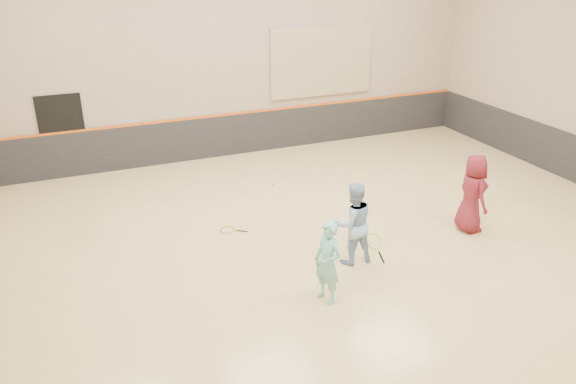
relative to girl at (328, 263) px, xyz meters
name	(u,v)px	position (x,y,z in m)	size (l,w,h in m)	color
room	(323,211)	(0.75, 1.70, 0.07)	(15.04, 12.04, 6.22)	tan
wainscot_back	(232,135)	(0.75, 7.67, -0.14)	(14.90, 0.04, 1.20)	#232326
accent_stripe	(232,114)	(0.75, 7.66, 0.48)	(14.90, 0.03, 0.06)	#D85914
acoustic_panel	(322,61)	(3.55, 7.65, 1.76)	(3.20, 0.08, 2.00)	tan
doorway	(63,137)	(-3.75, 7.68, 0.36)	(1.10, 0.05, 2.20)	black
girl	(328,263)	(0.00, 0.00, 0.00)	(0.54, 0.36, 1.48)	#77CEC6
instructor	(353,223)	(1.01, 0.99, 0.08)	(0.79, 0.62, 1.64)	#8EB4DB
young_man	(473,193)	(3.96, 1.19, 0.10)	(0.83, 0.54, 1.69)	maroon
held_racket	(374,241)	(1.38, 0.79, -0.29)	(0.53, 0.53, 0.58)	#A2CE2D
spare_racket	(228,229)	(-0.80, 3.14, -0.71)	(0.75, 0.75, 0.06)	gold
ball_under_racket	(329,265)	(0.53, 0.95, -0.71)	(0.07, 0.07, 0.07)	yellow
ball_in_hand	(482,183)	(4.08, 1.10, 0.36)	(0.07, 0.07, 0.07)	#D0E836
ball_beside_spare	(273,185)	(0.98, 5.03, -0.71)	(0.07, 0.07, 0.07)	#D4EC36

